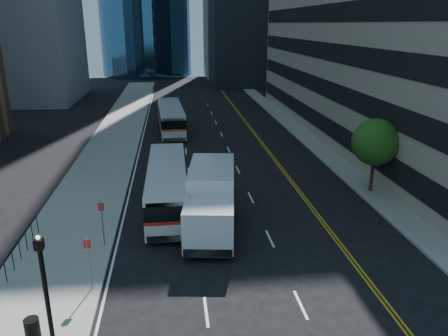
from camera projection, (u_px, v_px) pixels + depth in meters
The scene contains 9 objects.
ground at pixel (269, 258), 22.11m from camera, with size 160.00×160.00×0.00m, color black.
sidewalk_west at pixel (115, 139), 44.48m from camera, with size 5.00×90.00×0.15m, color gray.
sidewalk_east at pixel (301, 134), 46.65m from camera, with size 2.00×90.00×0.15m, color gray.
street_tree at pixel (376, 142), 29.50m from camera, with size 3.20×3.20×5.10m.
lamp_post at pixel (46, 292), 14.59m from camera, with size 0.28×0.28×4.56m.
bus_front at pixel (167, 185), 27.71m from camera, with size 2.39×10.85×2.80m.
bus_rear at pixel (171, 118), 47.31m from camera, with size 3.01×11.22×2.86m.
box_truck at pixel (211, 200), 24.54m from camera, with size 3.51×7.65×3.53m.
trash_can at pixel (32, 329), 16.10m from camera, with size 0.55×0.55×0.83m, color black.
Camera 1 is at (-4.55, -19.15, 11.27)m, focal length 35.00 mm.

